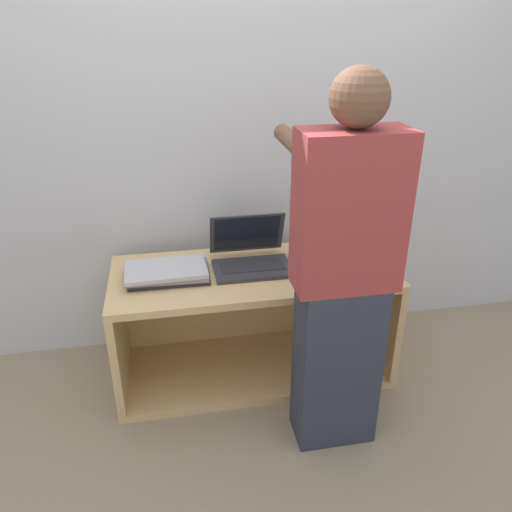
{
  "coord_description": "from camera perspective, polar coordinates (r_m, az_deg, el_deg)",
  "views": [
    {
      "loc": [
        -0.38,
        -1.84,
        1.72
      ],
      "look_at": [
        0.0,
        0.21,
        0.71
      ],
      "focal_mm": 35.0,
      "sensor_mm": 36.0,
      "label": 1
    }
  ],
  "objects": [
    {
      "name": "person",
      "position": [
        1.99,
        9.92,
        -2.53
      ],
      "size": [
        0.4,
        0.52,
        1.58
      ],
      "color": "#2D3342",
      "rests_on": "ground_plane"
    },
    {
      "name": "laptop_stack_right",
      "position": [
        2.52,
        8.61,
        -0.08
      ],
      "size": [
        0.38,
        0.25,
        0.08
      ],
      "color": "gray",
      "rests_on": "cart"
    },
    {
      "name": "cart",
      "position": [
        2.64,
        -0.61,
        -6.76
      ],
      "size": [
        1.38,
        0.59,
        0.59
      ],
      "color": "tan",
      "rests_on": "ground_plane"
    },
    {
      "name": "wall_back",
      "position": [
        2.61,
        -2.03,
        14.28
      ],
      "size": [
        8.0,
        0.05,
        2.4
      ],
      "color": "silver",
      "rests_on": "ground_plane"
    },
    {
      "name": "laptop_stack_left",
      "position": [
        2.4,
        -10.05,
        -1.81
      ],
      "size": [
        0.4,
        0.26,
        0.06
      ],
      "color": "#232326",
      "rests_on": "cart"
    },
    {
      "name": "ground_plane",
      "position": [
        2.55,
        0.89,
        -16.71
      ],
      "size": [
        12.0,
        12.0,
        0.0
      ],
      "primitive_type": "plane",
      "color": "gray"
    },
    {
      "name": "laptop_open",
      "position": [
        2.47,
        -0.61,
        -0.06
      ],
      "size": [
        0.38,
        0.33,
        0.24
      ],
      "color": "#333338",
      "rests_on": "cart"
    }
  ]
}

